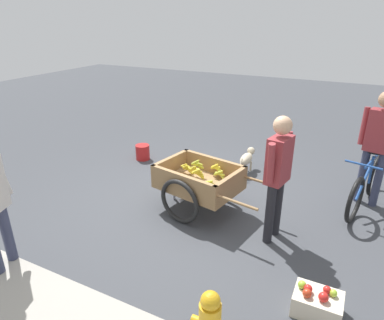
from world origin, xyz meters
name	(u,v)px	position (x,y,z in m)	size (l,w,h in m)	color
ground_plane	(188,205)	(0.00, 0.00, 0.00)	(24.00, 24.00, 0.00)	#3D3F44
fruit_cart	(199,182)	(-0.20, 0.02, 0.44)	(1.76, 1.08, 0.74)	#937047
vendor_person	(278,169)	(-1.32, 0.24, 0.96)	(0.26, 0.58, 1.60)	black
bicycle	(366,185)	(-2.34, -1.11, 0.35)	(0.56, 1.63, 0.85)	black
cyclist_person	(379,139)	(-2.37, -1.26, 1.03)	(0.51, 0.28, 1.70)	#333851
dog	(247,158)	(-0.42, -1.51, 0.27)	(0.18, 0.67, 0.40)	beige
plastic_bucket	(143,152)	(1.60, -1.18, 0.15)	(0.27, 0.27, 0.29)	#B21E1E
apple_crate	(317,303)	(-2.01, 1.25, 0.12)	(0.44, 0.32, 0.31)	beige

